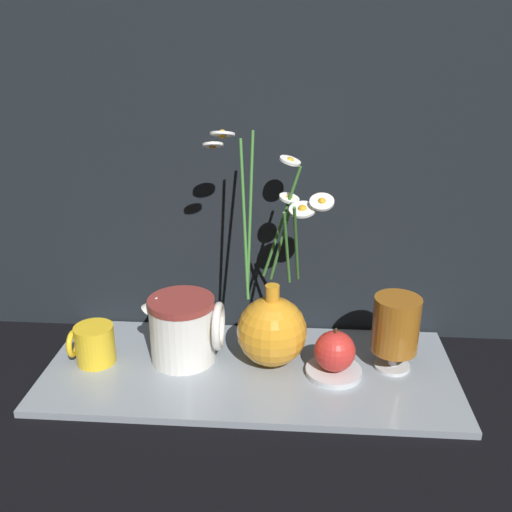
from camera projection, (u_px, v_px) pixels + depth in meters
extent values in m
plane|color=black|center=(250.00, 373.00, 0.98)|extent=(6.00, 6.00, 0.00)
cube|color=gray|center=(250.00, 370.00, 0.98)|extent=(0.69, 0.29, 0.01)
cube|color=black|center=(257.00, 29.00, 0.92)|extent=(1.19, 0.02, 1.10)
sphere|color=orange|center=(272.00, 331.00, 0.97)|extent=(0.12, 0.12, 0.12)
cylinder|color=orange|center=(272.00, 297.00, 0.94)|extent=(0.02, 0.02, 0.04)
cylinder|color=#3D7A33|center=(249.00, 213.00, 0.90)|extent=(0.01, 0.08, 0.25)
cylinder|color=white|center=(222.00, 134.00, 0.85)|extent=(0.04, 0.04, 0.02)
sphere|color=gold|center=(222.00, 134.00, 0.85)|extent=(0.01, 0.01, 0.01)
cylinder|color=#3D7A33|center=(244.00, 219.00, 0.89)|extent=(0.02, 0.10, 0.24)
cylinder|color=white|center=(213.00, 145.00, 0.84)|extent=(0.04, 0.04, 0.02)
sphere|color=gold|center=(213.00, 145.00, 0.84)|extent=(0.01, 0.01, 0.01)
cylinder|color=#3D7A33|center=(281.00, 224.00, 0.93)|extent=(0.06, 0.03, 0.20)
cylinder|color=white|center=(290.00, 161.00, 0.92)|extent=(0.05, 0.05, 0.01)
sphere|color=gold|center=(290.00, 161.00, 0.92)|extent=(0.01, 0.01, 0.01)
cylinder|color=#3D7A33|center=(281.00, 242.00, 0.92)|extent=(0.04, 0.03, 0.14)
cylinder|color=white|center=(289.00, 198.00, 0.91)|extent=(0.05, 0.05, 0.01)
sphere|color=gold|center=(289.00, 198.00, 0.91)|extent=(0.01, 0.01, 0.01)
cylinder|color=#3D7A33|center=(296.00, 245.00, 0.90)|extent=(0.01, 0.08, 0.15)
cylinder|color=white|center=(322.00, 202.00, 0.87)|extent=(0.04, 0.04, 0.02)
sphere|color=gold|center=(322.00, 202.00, 0.87)|extent=(0.01, 0.01, 0.01)
cylinder|color=#3D7A33|center=(287.00, 249.00, 0.91)|extent=(0.02, 0.05, 0.14)
cylinder|color=white|center=(302.00, 209.00, 0.87)|extent=(0.05, 0.05, 0.02)
sphere|color=gold|center=(302.00, 209.00, 0.87)|extent=(0.01, 0.01, 0.01)
cylinder|color=yellow|center=(95.00, 344.00, 0.98)|extent=(0.07, 0.07, 0.07)
torus|color=yellow|center=(74.00, 343.00, 0.98)|extent=(0.01, 0.05, 0.05)
cylinder|color=white|center=(182.00, 329.00, 0.98)|extent=(0.11, 0.11, 0.12)
cylinder|color=maroon|center=(181.00, 302.00, 0.96)|extent=(0.11, 0.11, 0.01)
torus|color=white|center=(218.00, 326.00, 0.97)|extent=(0.01, 0.08, 0.08)
cone|color=white|center=(153.00, 304.00, 0.96)|extent=(0.04, 0.03, 0.04)
cylinder|color=silver|center=(392.00, 366.00, 0.97)|extent=(0.06, 0.06, 0.01)
cylinder|color=silver|center=(393.00, 357.00, 0.97)|extent=(0.02, 0.02, 0.03)
cylinder|color=#935619|center=(396.00, 324.00, 0.94)|extent=(0.08, 0.08, 0.10)
cylinder|color=silver|center=(334.00, 371.00, 0.95)|extent=(0.09, 0.09, 0.01)
sphere|color=red|center=(335.00, 351.00, 0.94)|extent=(0.07, 0.07, 0.07)
cylinder|color=#4C3819|center=(336.00, 331.00, 0.92)|extent=(0.00, 0.00, 0.01)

